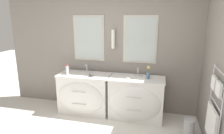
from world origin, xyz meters
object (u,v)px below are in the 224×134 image
at_px(vanity_right, 136,98).
at_px(waste_bin, 189,127).
at_px(flower_vase, 148,73).
at_px(vanity_left, 84,93).
at_px(toiletry_bottle, 67,70).
at_px(amenity_bowl, 91,75).

xyz_separation_m(vanity_right, waste_bin, (0.97, -0.38, -0.27)).
height_order(vanity_right, flower_vase, flower_vase).
relative_size(vanity_left, flower_vase, 4.19).
bearing_deg(waste_bin, vanity_left, 169.66).
distance_m(vanity_left, toiletry_bottle, 0.61).
bearing_deg(waste_bin, flower_vase, 150.87).
distance_m(amenity_bowl, flower_vase, 1.13).
height_order(vanity_left, waste_bin, vanity_left).
height_order(vanity_right, toiletry_bottle, toiletry_bottle).
bearing_deg(amenity_bowl, waste_bin, -9.58).
bearing_deg(toiletry_bottle, waste_bin, -7.60).
xyz_separation_m(amenity_bowl, waste_bin, (1.88, -0.32, -0.72)).
xyz_separation_m(vanity_left, vanity_right, (1.10, 0.00, 0.00)).
distance_m(vanity_right, toiletry_bottle, 1.53).
relative_size(vanity_left, vanity_right, 1.00).
bearing_deg(vanity_right, waste_bin, -21.23).
xyz_separation_m(amenity_bowl, flower_vase, (1.12, 0.11, 0.08)).
height_order(vanity_left, flower_vase, flower_vase).
distance_m(vanity_left, waste_bin, 2.13).
relative_size(amenity_bowl, flower_vase, 0.43).
height_order(toiletry_bottle, amenity_bowl, toiletry_bottle).
bearing_deg(waste_bin, amenity_bowl, 170.42).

